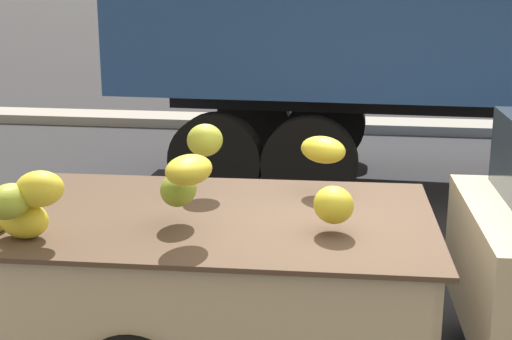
# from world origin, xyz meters

# --- Properties ---
(curb_strip) EXTENTS (80.00, 0.80, 0.16)m
(curb_strip) POSITION_xyz_m (0.00, 7.99, 0.08)
(curb_strip) COLOR gray
(curb_strip) RESTS_ON ground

